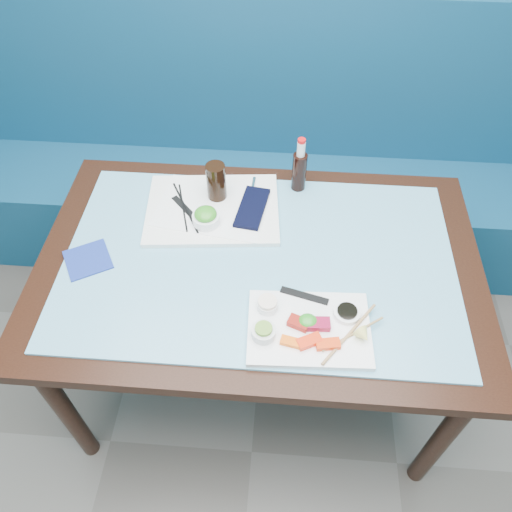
# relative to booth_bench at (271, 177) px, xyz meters

# --- Properties ---
(booth_bench) EXTENTS (3.00, 0.56, 1.17)m
(booth_bench) POSITION_rel_booth_bench_xyz_m (0.00, 0.00, 0.00)
(booth_bench) COLOR navy
(booth_bench) RESTS_ON ground
(dining_table) EXTENTS (1.40, 0.90, 0.75)m
(dining_table) POSITION_rel_booth_bench_xyz_m (0.00, -0.84, 0.29)
(dining_table) COLOR black
(dining_table) RESTS_ON ground
(glass_top) EXTENTS (1.22, 0.76, 0.01)m
(glass_top) POSITION_rel_booth_bench_xyz_m (0.00, -0.84, 0.38)
(glass_top) COLOR #63A9C7
(glass_top) RESTS_ON dining_table
(sashimi_plate) EXTENTS (0.35, 0.26, 0.02)m
(sashimi_plate) POSITION_rel_booth_bench_xyz_m (0.16, -1.09, 0.39)
(sashimi_plate) COLOR white
(sashimi_plate) RESTS_ON glass_top
(salmon_left) EXTENTS (0.06, 0.04, 0.01)m
(salmon_left) POSITION_rel_booth_bench_xyz_m (0.11, -1.14, 0.41)
(salmon_left) COLOR #FF5F0A
(salmon_left) RESTS_ON sashimi_plate
(salmon_mid) EXTENTS (0.08, 0.06, 0.02)m
(salmon_mid) POSITION_rel_booth_bench_xyz_m (0.16, -1.14, 0.41)
(salmon_mid) COLOR #F42B09
(salmon_mid) RESTS_ON sashimi_plate
(salmon_right) EXTENTS (0.07, 0.04, 0.02)m
(salmon_right) POSITION_rel_booth_bench_xyz_m (0.21, -1.14, 0.41)
(salmon_right) COLOR #F73809
(salmon_right) RESTS_ON sashimi_plate
(tuna_left) EXTENTS (0.07, 0.06, 0.02)m
(tuna_left) POSITION_rel_booth_bench_xyz_m (0.13, -1.08, 0.41)
(tuna_left) COLOR maroon
(tuna_left) RESTS_ON sashimi_plate
(tuna_right) EXTENTS (0.07, 0.04, 0.02)m
(tuna_right) POSITION_rel_booth_bench_xyz_m (0.18, -1.08, 0.41)
(tuna_right) COLOR maroon
(tuna_right) RESTS_ON sashimi_plate
(seaweed_garnish) EXTENTS (0.07, 0.06, 0.03)m
(seaweed_garnish) POSITION_rel_booth_bench_xyz_m (0.15, -1.08, 0.42)
(seaweed_garnish) COLOR #298E20
(seaweed_garnish) RESTS_ON sashimi_plate
(ramekin_wasabi) EXTENTS (0.09, 0.09, 0.03)m
(ramekin_wasabi) POSITION_rel_booth_bench_xyz_m (0.03, -1.12, 0.41)
(ramekin_wasabi) COLOR silver
(ramekin_wasabi) RESTS_ON sashimi_plate
(wasabi_fill) EXTENTS (0.06, 0.06, 0.01)m
(wasabi_fill) POSITION_rel_booth_bench_xyz_m (0.03, -1.12, 0.43)
(wasabi_fill) COLOR #6A9D32
(wasabi_fill) RESTS_ON ramekin_wasabi
(ramekin_ginger) EXTENTS (0.08, 0.08, 0.02)m
(ramekin_ginger) POSITION_rel_booth_bench_xyz_m (0.04, -1.03, 0.41)
(ramekin_ginger) COLOR white
(ramekin_ginger) RESTS_ON sashimi_plate
(ginger_fill) EXTENTS (0.06, 0.06, 0.01)m
(ginger_fill) POSITION_rel_booth_bench_xyz_m (0.04, -1.03, 0.43)
(ginger_fill) COLOR #FCE5CF
(ginger_fill) RESTS_ON ramekin_ginger
(soy_dish) EXTENTS (0.09, 0.09, 0.02)m
(soy_dish) POSITION_rel_booth_bench_xyz_m (0.26, -1.04, 0.41)
(soy_dish) COLOR white
(soy_dish) RESTS_ON sashimi_plate
(soy_fill) EXTENTS (0.07, 0.07, 0.01)m
(soy_fill) POSITION_rel_booth_bench_xyz_m (0.26, -1.04, 0.42)
(soy_fill) COLOR black
(soy_fill) RESTS_ON soy_dish
(lemon_wedge) EXTENTS (0.06, 0.05, 0.04)m
(lemon_wedge) POSITION_rel_booth_bench_xyz_m (0.30, -1.12, 0.42)
(lemon_wedge) COLOR #FFF378
(lemon_wedge) RESTS_ON sashimi_plate
(chopstick_sleeve) EXTENTS (0.14, 0.06, 0.00)m
(chopstick_sleeve) POSITION_rel_booth_bench_xyz_m (0.14, -0.98, 0.40)
(chopstick_sleeve) COLOR black
(chopstick_sleeve) RESTS_ON sashimi_plate
(wooden_chopstick_a) EXTENTS (0.16, 0.21, 0.01)m
(wooden_chopstick_a) POSITION_rel_booth_bench_xyz_m (0.27, -1.10, 0.41)
(wooden_chopstick_a) COLOR #A2794C
(wooden_chopstick_a) RESTS_ON sashimi_plate
(wooden_chopstick_b) EXTENTS (0.17, 0.12, 0.01)m
(wooden_chopstick_b) POSITION_rel_booth_bench_xyz_m (0.28, -1.10, 0.40)
(wooden_chopstick_b) COLOR #9C7849
(wooden_chopstick_b) RESTS_ON sashimi_plate
(serving_tray) EXTENTS (0.47, 0.37, 0.02)m
(serving_tray) POSITION_rel_booth_bench_xyz_m (-0.17, -0.64, 0.39)
(serving_tray) COLOR white
(serving_tray) RESTS_ON glass_top
(paper_placemat) EXTENTS (0.40, 0.31, 0.00)m
(paper_placemat) POSITION_rel_booth_bench_xyz_m (-0.17, -0.64, 0.40)
(paper_placemat) COLOR white
(paper_placemat) RESTS_ON serving_tray
(seaweed_bowl) EXTENTS (0.11, 0.11, 0.04)m
(seaweed_bowl) POSITION_rel_booth_bench_xyz_m (-0.18, -0.71, 0.42)
(seaweed_bowl) COLOR white
(seaweed_bowl) RESTS_ON serving_tray
(seaweed_salad) EXTENTS (0.09, 0.09, 0.04)m
(seaweed_salad) POSITION_rel_booth_bench_xyz_m (-0.18, -0.71, 0.44)
(seaweed_salad) COLOR #339121
(seaweed_salad) RESTS_ON seaweed_bowl
(cola_glass) EXTENTS (0.07, 0.07, 0.14)m
(cola_glass) POSITION_rel_booth_bench_xyz_m (-0.16, -0.58, 0.47)
(cola_glass) COLOR black
(cola_glass) RESTS_ON serving_tray
(navy_pouch) EXTENTS (0.11, 0.21, 0.02)m
(navy_pouch) POSITION_rel_booth_bench_xyz_m (-0.04, -0.64, 0.41)
(navy_pouch) COLOR black
(navy_pouch) RESTS_ON serving_tray
(fork) EXTENTS (0.02, 0.10, 0.01)m
(fork) POSITION_rel_booth_bench_xyz_m (-0.04, -0.53, 0.41)
(fork) COLOR white
(fork) RESTS_ON serving_tray
(black_chopstick_a) EXTENTS (0.07, 0.22, 0.01)m
(black_chopstick_a) POSITION_rel_booth_bench_xyz_m (-0.27, -0.65, 0.40)
(black_chopstick_a) COLOR black
(black_chopstick_a) RESTS_ON serving_tray
(black_chopstick_b) EXTENTS (0.13, 0.23, 0.01)m
(black_chopstick_b) POSITION_rel_booth_bench_xyz_m (-0.26, -0.65, 0.40)
(black_chopstick_b) COLOR black
(black_chopstick_b) RESTS_ON serving_tray
(tray_sleeve) EXTENTS (0.11, 0.11, 0.00)m
(tray_sleeve) POSITION_rel_booth_bench_xyz_m (-0.27, -0.65, 0.40)
(tray_sleeve) COLOR black
(tray_sleeve) RESTS_ON serving_tray
(cola_bottle_body) EXTENTS (0.06, 0.06, 0.14)m
(cola_bottle_body) POSITION_rel_booth_bench_xyz_m (0.11, -0.49, 0.45)
(cola_bottle_body) COLOR black
(cola_bottle_body) RESTS_ON glass_top
(cola_bottle_neck) EXTENTS (0.04, 0.04, 0.05)m
(cola_bottle_neck) POSITION_rel_booth_bench_xyz_m (0.11, -0.49, 0.55)
(cola_bottle_neck) COLOR white
(cola_bottle_neck) RESTS_ON cola_bottle_body
(cola_bottle_cap) EXTENTS (0.03, 0.03, 0.01)m
(cola_bottle_cap) POSITION_rel_booth_bench_xyz_m (0.11, -0.49, 0.59)
(cola_bottle_cap) COLOR red
(cola_bottle_cap) RESTS_ON cola_bottle_neck
(blue_napkin) EXTENTS (0.18, 0.18, 0.01)m
(blue_napkin) POSITION_rel_booth_bench_xyz_m (-0.53, -0.88, 0.39)
(blue_napkin) COLOR navy
(blue_napkin) RESTS_ON glass_top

